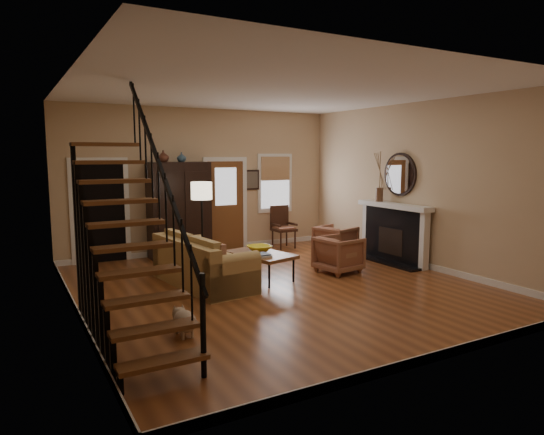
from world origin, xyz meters
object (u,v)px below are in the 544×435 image
sofa (203,262)px  side_chair (284,227)px  armoire (179,210)px  armchair_left (339,254)px  floor_lamp (202,227)px  coffee_table (261,266)px  armchair_right (336,242)px

sofa → side_chair: bearing=30.0°
armoire → armchair_left: bearing=-51.6°
armchair_left → floor_lamp: (-2.29, 1.29, 0.52)m
floor_lamp → side_chair: bearing=27.1°
sofa → side_chair: 3.67m
coffee_table → side_chair: (1.88, 2.35, 0.27)m
sofa → floor_lamp: size_ratio=1.25×
sofa → armchair_left: bearing=-16.0°
floor_lamp → side_chair: size_ratio=1.71×
armchair_right → floor_lamp: bearing=69.5°
armchair_left → armchair_right: (0.77, 1.13, 0.00)m
floor_lamp → side_chair: (2.61, 1.34, -0.36)m
armoire → armchair_left: armoire is taller
coffee_table → side_chair: side_chair is taller
sofa → coffee_table: sofa is taller
coffee_table → armchair_left: (1.56, -0.27, 0.11)m
armoire → sofa: (-0.38, -2.41, -0.64)m
armchair_left → sofa: bearing=72.6°
sofa → armchair_right: size_ratio=2.82×
armoire → side_chair: size_ratio=2.06×
coffee_table → floor_lamp: floor_lamp is taller
armoire → floor_lamp: armoire is taller
sofa → floor_lamp: (0.32, 0.88, 0.47)m
armoire → floor_lamp: 1.55m
coffee_table → sofa: bearing=172.5°
side_chair → sofa: bearing=-143.0°
armchair_right → sofa: bearing=84.4°
armchair_left → floor_lamp: bearing=52.2°
floor_lamp → coffee_table: bearing=-54.3°
coffee_table → armchair_left: armchair_left is taller
floor_lamp → side_chair: floor_lamp is taller
side_chair → coffee_table: bearing=-128.6°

